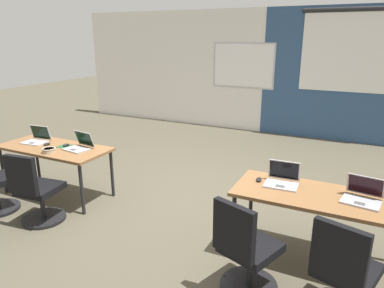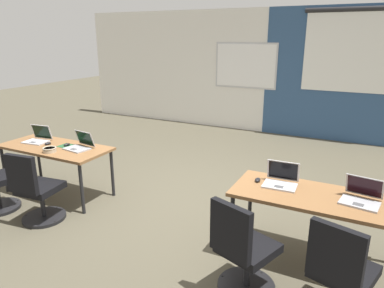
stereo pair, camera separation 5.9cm
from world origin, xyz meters
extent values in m
plane|color=#4C4738|center=(0.00, 0.00, 0.00)|extent=(24.00, 24.00, 0.00)
cube|color=silver|center=(0.00, 4.20, 1.40)|extent=(10.00, 0.20, 2.80)
cube|color=#2D4C75|center=(1.47, 4.09, 1.40)|extent=(3.13, 0.01, 2.80)
cube|color=#B7B7BC|center=(-0.57, 4.09, 1.54)|extent=(1.48, 0.02, 1.04)
cube|color=white|center=(-0.57, 4.08, 1.54)|extent=(1.40, 0.02, 0.96)
cube|color=white|center=(1.72, 4.08, 1.86)|extent=(2.00, 0.02, 1.57)
cylinder|color=black|center=(1.72, 4.08, 2.70)|extent=(2.10, 0.10, 0.10)
cube|color=brown|center=(-1.75, -0.60, 0.70)|extent=(1.60, 0.70, 0.04)
cylinder|color=black|center=(-2.49, -0.90, 0.34)|extent=(0.04, 0.04, 0.68)
cylinder|color=black|center=(-1.01, -0.90, 0.34)|extent=(0.04, 0.04, 0.68)
cylinder|color=black|center=(-2.49, -0.30, 0.34)|extent=(0.04, 0.04, 0.68)
cylinder|color=black|center=(-1.01, -0.30, 0.34)|extent=(0.04, 0.04, 0.68)
cube|color=brown|center=(1.75, -0.60, 0.70)|extent=(1.60, 0.70, 0.04)
cylinder|color=black|center=(1.01, -0.90, 0.34)|extent=(0.04, 0.04, 0.68)
cylinder|color=black|center=(1.01, -0.30, 0.34)|extent=(0.04, 0.04, 0.68)
cube|color=#9E9EA3|center=(2.13, -0.62, 0.73)|extent=(0.36, 0.28, 0.02)
cube|color=#4C4C4F|center=(2.12, -0.67, 0.74)|extent=(0.10, 0.07, 0.00)
cube|color=#9E9EA3|center=(2.16, -0.47, 0.84)|extent=(0.34, 0.13, 0.21)
cube|color=black|center=(2.15, -0.48, 0.84)|extent=(0.30, 0.11, 0.18)
cube|color=black|center=(2.09, -1.27, 0.42)|extent=(0.55, 0.55, 0.08)
cube|color=black|center=(2.02, -1.51, 0.69)|extent=(0.40, 0.17, 0.46)
cube|color=#B7B7BC|center=(1.39, -0.55, 0.73)|extent=(0.34, 0.24, 0.02)
cube|color=#4C4C4F|center=(1.39, -0.60, 0.74)|extent=(0.09, 0.06, 0.00)
cube|color=#B7B7BC|center=(1.38, -0.42, 0.85)|extent=(0.33, 0.07, 0.22)
cube|color=black|center=(1.38, -0.42, 0.85)|extent=(0.30, 0.06, 0.19)
ellipsoid|color=black|center=(1.15, -0.52, 0.74)|extent=(0.07, 0.11, 0.03)
cylinder|color=black|center=(1.31, -1.30, 0.02)|extent=(0.52, 0.52, 0.04)
cylinder|color=black|center=(1.31, -1.30, 0.21)|extent=(0.06, 0.06, 0.34)
cube|color=black|center=(1.31, -1.30, 0.42)|extent=(0.56, 0.56, 0.08)
cube|color=black|center=(1.23, -1.54, 0.69)|extent=(0.40, 0.19, 0.46)
sphere|color=black|center=(1.39, -1.08, 0.02)|extent=(0.04, 0.04, 0.04)
sphere|color=black|center=(1.08, -1.30, 0.02)|extent=(0.04, 0.04, 0.04)
cube|color=#B7B7BC|center=(-2.13, -0.60, 0.73)|extent=(0.35, 0.27, 0.02)
cube|color=#4C4C4F|center=(-2.13, -0.65, 0.74)|extent=(0.10, 0.07, 0.00)
cube|color=#B7B7BC|center=(-2.15, -0.45, 0.84)|extent=(0.33, 0.10, 0.22)
cube|color=black|center=(-2.15, -0.46, 0.85)|extent=(0.30, 0.08, 0.19)
ellipsoid|color=black|center=(-1.89, -0.59, 0.74)|extent=(0.07, 0.11, 0.03)
cylinder|color=black|center=(-2.10, -1.31, 0.02)|extent=(0.52, 0.52, 0.04)
sphere|color=black|center=(-2.03, -1.08, 0.02)|extent=(0.04, 0.04, 0.04)
sphere|color=black|center=(-1.91, -1.44, 0.02)|extent=(0.04, 0.04, 0.04)
cube|color=#9E9EA3|center=(-1.36, -0.57, 0.73)|extent=(0.36, 0.27, 0.02)
cube|color=#4C4C4F|center=(-1.37, -0.62, 0.74)|extent=(0.10, 0.07, 0.00)
cube|color=#9E9EA3|center=(-1.34, -0.42, 0.84)|extent=(0.34, 0.12, 0.21)
cube|color=black|center=(-1.34, -0.43, 0.84)|extent=(0.30, 0.10, 0.19)
cube|color=#23512D|center=(-1.60, -0.52, 0.72)|extent=(0.22, 0.19, 0.00)
ellipsoid|color=black|center=(-1.60, -0.52, 0.74)|extent=(0.07, 0.11, 0.03)
cylinder|color=black|center=(-1.35, -1.23, 0.02)|extent=(0.52, 0.52, 0.04)
cylinder|color=black|center=(-1.35, -1.23, 0.21)|extent=(0.06, 0.06, 0.34)
cube|color=black|center=(-1.35, -1.23, 0.42)|extent=(0.49, 0.49, 0.08)
cube|color=black|center=(-1.32, -1.48, 0.69)|extent=(0.40, 0.11, 0.46)
sphere|color=black|center=(-1.38, -1.00, 0.02)|extent=(0.04, 0.04, 0.04)
sphere|color=black|center=(-1.12, -1.28, 0.02)|extent=(0.04, 0.04, 0.04)
sphere|color=black|center=(-1.56, -1.33, 0.02)|extent=(0.04, 0.04, 0.04)
cylinder|color=tan|center=(-1.61, -0.81, 0.75)|extent=(0.17, 0.17, 0.05)
torus|color=tan|center=(-1.61, -0.81, 0.78)|extent=(0.18, 0.18, 0.02)
cylinder|color=gold|center=(-1.61, -0.81, 0.77)|extent=(0.14, 0.14, 0.01)
camera|label=1|loc=(2.03, -3.94, 2.19)|focal=32.90mm
camera|label=2|loc=(2.08, -3.91, 2.19)|focal=32.90mm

